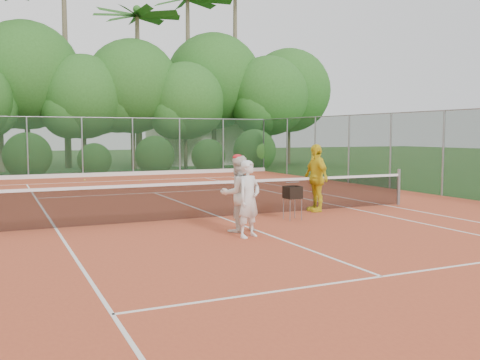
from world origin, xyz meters
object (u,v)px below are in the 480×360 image
object	(u,v)px
player_white	(249,199)
player_yellow	(316,178)
player_center_grp	(238,194)
ball_hopper	(293,193)

from	to	relation	value
player_white	player_yellow	bearing A→B (deg)	14.52
player_center_grp	ball_hopper	xyz separation A→B (m)	(1.97, 0.93, -0.18)
player_white	ball_hopper	size ratio (longest dim) A/B	1.90
player_white	player_center_grp	size ratio (longest dim) A/B	0.94
player_center_grp	ball_hopper	distance (m)	2.18
player_center_grp	ball_hopper	bearing A→B (deg)	25.42
player_white	player_yellow	xyz separation A→B (m)	(3.36, 2.62, 0.13)
player_white	ball_hopper	distance (m)	2.58
player_center_grp	player_yellow	bearing A→B (deg)	30.39
player_white	player_yellow	size ratio (longest dim) A/B	0.86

